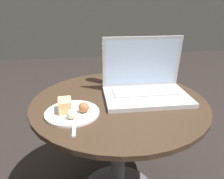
% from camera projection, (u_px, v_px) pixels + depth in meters
% --- Properties ---
extents(table, '(0.74, 0.74, 0.54)m').
position_uv_depth(table, '(119.00, 126.00, 0.98)').
color(table, '#515156').
rests_on(table, ground_plane).
extents(napkin, '(0.17, 0.14, 0.00)m').
position_uv_depth(napkin, '(69.00, 110.00, 0.84)').
color(napkin, '#B7332D').
rests_on(napkin, table).
extents(laptop, '(0.37, 0.26, 0.25)m').
position_uv_depth(laptop, '(145.00, 84.00, 0.95)').
color(laptop, '#B2B2B7').
rests_on(laptop, table).
extents(beer_glass, '(0.06, 0.06, 0.20)m').
position_uv_depth(beer_glass, '(108.00, 64.00, 1.08)').
color(beer_glass, '#C6701E').
rests_on(beer_glass, table).
extents(snack_plate, '(0.20, 0.20, 0.06)m').
position_uv_depth(snack_plate, '(72.00, 110.00, 0.80)').
color(snack_plate, silver).
rests_on(snack_plate, table).
extents(fork, '(0.03, 0.16, 0.00)m').
position_uv_depth(fork, '(75.00, 122.00, 0.76)').
color(fork, '#B2B2B7').
rests_on(fork, table).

